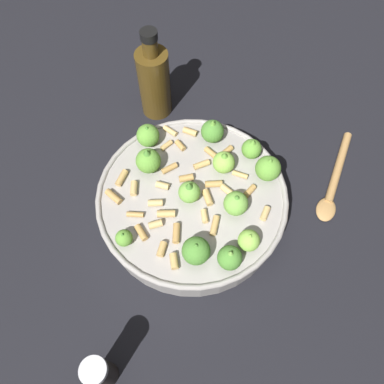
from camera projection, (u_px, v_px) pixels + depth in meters
The scene contains 5 objects.
ground_plane at pixel (192, 210), 0.72m from camera, with size 2.40×2.40×0.00m, color black.
cooking_pan at pixel (193, 199), 0.69m from camera, with size 0.34×0.34×0.12m.
pepper_shaker at pixel (100, 373), 0.54m from camera, with size 0.04×0.04×0.10m.
olive_oil_bottle at pixel (154, 81), 0.77m from camera, with size 0.07×0.07×0.20m.
wooden_spoon at pixel (334, 181), 0.75m from camera, with size 0.22×0.09×0.02m.
Camera 1 is at (-0.24, -0.21, 0.65)m, focal length 35.37 mm.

